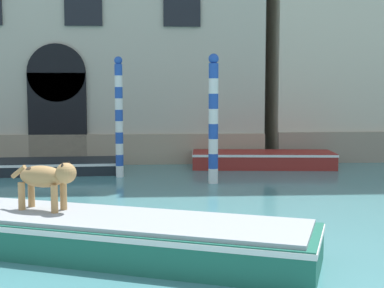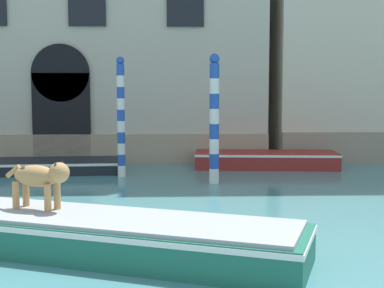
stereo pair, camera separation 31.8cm
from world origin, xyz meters
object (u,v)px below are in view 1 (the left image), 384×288
Objects in this scene: boat_foreground at (56,229)px; boat_moored_near_palazzo at (37,166)px; mooring_pole_0 at (213,118)px; mooring_pole_1 at (119,117)px; dog_on_deck at (47,178)px; boat_moored_far at (263,159)px.

boat_moored_near_palazzo is at bearing 125.38° from boat_foreground.
mooring_pole_0 reaches higher than mooring_pole_1.
boat_foreground is 1.65× the size of boat_moored_near_palazzo.
dog_on_deck is 0.23× the size of boat_moored_near_palazzo.
boat_foreground reaches higher than boat_moored_near_palazzo.
boat_moored_far is at bearing 56.23° from mooring_pole_0.
dog_on_deck is at bearing -79.58° from boat_moored_near_palazzo.
boat_foreground is 7.24× the size of dog_on_deck.
dog_on_deck is 10.37m from boat_moored_far.
boat_moored_far is (5.31, 8.86, -0.87)m from dog_on_deck.
boat_moored_near_palazzo is (-2.14, 8.30, -0.11)m from boat_foreground.
boat_foreground is 7.01m from mooring_pole_0.
mooring_pole_0 is (-1.97, -2.95, 1.53)m from boat_moored_far.
mooring_pole_0 is 1.00× the size of mooring_pole_1.
boat_moored_near_palazzo is at bearing 128.24° from dog_on_deck.
mooring_pole_1 reaches higher than boat_moored_far.
boat_moored_near_palazzo is 3.22m from mooring_pole_1.
boat_foreground is at bearing -117.66° from mooring_pole_0.
mooring_pole_0 is at bearing -118.95° from boat_moored_far.
mooring_pole_0 reaches higher than boat_moored_far.
boat_moored_far is at bearing 83.62° from dog_on_deck.
dog_on_deck is at bearing 156.35° from boat_foreground.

